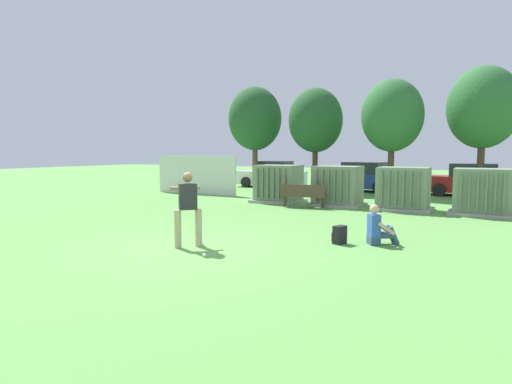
{
  "coord_description": "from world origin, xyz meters",
  "views": [
    {
      "loc": [
        6.09,
        -7.83,
        2.21
      ],
      "look_at": [
        0.03,
        3.5,
        1.0
      ],
      "focal_mm": 30.3,
      "sensor_mm": 36.0,
      "label": 1
    }
  ],
  "objects_px": {
    "transformer_mid_east": "(403,189)",
    "parked_car_leftmost": "(271,175)",
    "sports_ball": "(205,255)",
    "parked_car_right_of_center": "(471,181)",
    "park_bench": "(303,194)",
    "parked_car_left_of_center": "(362,178)",
    "seated_spectator": "(378,229)",
    "backpack": "(339,235)",
    "transformer_west": "(278,184)",
    "transformer_east": "(482,193)",
    "transformer_mid_west": "(338,186)",
    "batter": "(188,205)"
  },
  "relations": [
    {
      "from": "batter",
      "to": "backpack",
      "type": "bearing_deg",
      "value": 33.21
    },
    {
      "from": "transformer_mid_west",
      "to": "transformer_mid_east",
      "type": "distance_m",
      "value": 2.6
    },
    {
      "from": "transformer_mid_west",
      "to": "parked_car_right_of_center",
      "type": "distance_m",
      "value": 8.26
    },
    {
      "from": "transformer_mid_west",
      "to": "park_bench",
      "type": "relative_size",
      "value": 1.14
    },
    {
      "from": "transformer_west",
      "to": "seated_spectator",
      "type": "height_order",
      "value": "transformer_west"
    },
    {
      "from": "transformer_west",
      "to": "park_bench",
      "type": "xyz_separation_m",
      "value": [
        1.63,
        -1.22,
        -0.25
      ]
    },
    {
      "from": "seated_spectator",
      "to": "parked_car_leftmost",
      "type": "bearing_deg",
      "value": 124.83
    },
    {
      "from": "seated_spectator",
      "to": "parked_car_left_of_center",
      "type": "xyz_separation_m",
      "value": [
        -3.89,
        13.68,
        0.38
      ]
    },
    {
      "from": "transformer_mid_east",
      "to": "batter",
      "type": "bearing_deg",
      "value": -110.43
    },
    {
      "from": "transformer_west",
      "to": "sports_ball",
      "type": "bearing_deg",
      "value": -73.68
    },
    {
      "from": "parked_car_left_of_center",
      "to": "seated_spectator",
      "type": "bearing_deg",
      "value": -74.14
    },
    {
      "from": "transformer_west",
      "to": "park_bench",
      "type": "bearing_deg",
      "value": -36.73
    },
    {
      "from": "transformer_west",
      "to": "parked_car_leftmost",
      "type": "relative_size",
      "value": 0.5
    },
    {
      "from": "sports_ball",
      "to": "parked_car_left_of_center",
      "type": "xyz_separation_m",
      "value": [
        -0.96,
        16.67,
        0.71
      ]
    },
    {
      "from": "seated_spectator",
      "to": "backpack",
      "type": "relative_size",
      "value": 2.19
    },
    {
      "from": "batter",
      "to": "transformer_mid_east",
      "type": "bearing_deg",
      "value": 69.57
    },
    {
      "from": "transformer_west",
      "to": "parked_car_right_of_center",
      "type": "distance_m",
      "value": 10.01
    },
    {
      "from": "transformer_west",
      "to": "sports_ball",
      "type": "relative_size",
      "value": 23.33
    },
    {
      "from": "transformer_east",
      "to": "batter",
      "type": "xyz_separation_m",
      "value": [
        -5.96,
        -8.88,
        0.19
      ]
    },
    {
      "from": "seated_spectator",
      "to": "transformer_east",
      "type": "bearing_deg",
      "value": 72.0
    },
    {
      "from": "transformer_west",
      "to": "parked_car_left_of_center",
      "type": "xyz_separation_m",
      "value": [
        1.86,
        7.03,
        -0.04
      ]
    },
    {
      "from": "parked_car_leftmost",
      "to": "transformer_mid_west",
      "type": "bearing_deg",
      "value": -47.53
    },
    {
      "from": "transformer_west",
      "to": "batter",
      "type": "relative_size",
      "value": 1.21
    },
    {
      "from": "transformer_west",
      "to": "batter",
      "type": "xyz_separation_m",
      "value": [
        1.91,
        -9.0,
        0.19
      ]
    },
    {
      "from": "transformer_west",
      "to": "batter",
      "type": "height_order",
      "value": "batter"
    },
    {
      "from": "transformer_west",
      "to": "parked_car_left_of_center",
      "type": "bearing_deg",
      "value": 75.19
    },
    {
      "from": "transformer_east",
      "to": "seated_spectator",
      "type": "relative_size",
      "value": 2.18
    },
    {
      "from": "transformer_mid_east",
      "to": "sports_ball",
      "type": "xyz_separation_m",
      "value": [
        -2.41,
        -9.55,
        -0.74
      ]
    },
    {
      "from": "seated_spectator",
      "to": "parked_car_left_of_center",
      "type": "height_order",
      "value": "parked_car_left_of_center"
    },
    {
      "from": "transformer_west",
      "to": "transformer_east",
      "type": "distance_m",
      "value": 7.87
    },
    {
      "from": "sports_ball",
      "to": "parked_car_right_of_center",
      "type": "xyz_separation_m",
      "value": [
        4.47,
        16.49,
        0.71
      ]
    },
    {
      "from": "seated_spectator",
      "to": "backpack",
      "type": "height_order",
      "value": "seated_spectator"
    },
    {
      "from": "park_bench",
      "to": "parked_car_leftmost",
      "type": "relative_size",
      "value": 0.43
    },
    {
      "from": "parked_car_right_of_center",
      "to": "backpack",
      "type": "bearing_deg",
      "value": -99.7
    },
    {
      "from": "seated_spectator",
      "to": "backpack",
      "type": "distance_m",
      "value": 0.92
    },
    {
      "from": "transformer_mid_west",
      "to": "parked_car_leftmost",
      "type": "height_order",
      "value": "same"
    },
    {
      "from": "transformer_mid_west",
      "to": "parked_car_leftmost",
      "type": "bearing_deg",
      "value": 132.47
    },
    {
      "from": "transformer_mid_east",
      "to": "parked_car_leftmost",
      "type": "height_order",
      "value": "same"
    },
    {
      "from": "transformer_east",
      "to": "sports_ball",
      "type": "relative_size",
      "value": 23.33
    },
    {
      "from": "backpack",
      "to": "transformer_west",
      "type": "bearing_deg",
      "value": 124.99
    },
    {
      "from": "transformer_west",
      "to": "transformer_mid_west",
      "type": "xyz_separation_m",
      "value": [
        2.64,
        0.04,
        0.0
      ]
    },
    {
      "from": "parked_car_right_of_center",
      "to": "seated_spectator",
      "type": "bearing_deg",
      "value": -96.54
    },
    {
      "from": "parked_car_leftmost",
      "to": "park_bench",
      "type": "bearing_deg",
      "value": -56.77
    },
    {
      "from": "transformer_east",
      "to": "parked_car_left_of_center",
      "type": "height_order",
      "value": "same"
    },
    {
      "from": "park_bench",
      "to": "parked_car_left_of_center",
      "type": "relative_size",
      "value": 0.42
    },
    {
      "from": "sports_ball",
      "to": "transformer_mid_east",
      "type": "bearing_deg",
      "value": 75.83
    },
    {
      "from": "park_bench",
      "to": "backpack",
      "type": "distance_m",
      "value": 6.69
    },
    {
      "from": "park_bench",
      "to": "sports_ball",
      "type": "relative_size",
      "value": 20.41
    },
    {
      "from": "sports_ball",
      "to": "parked_car_leftmost",
      "type": "xyz_separation_m",
      "value": [
        -6.62,
        16.72,
        0.71
      ]
    },
    {
      "from": "transformer_mid_west",
      "to": "seated_spectator",
      "type": "xyz_separation_m",
      "value": [
        3.11,
        -6.69,
        -0.41
      ]
    }
  ]
}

